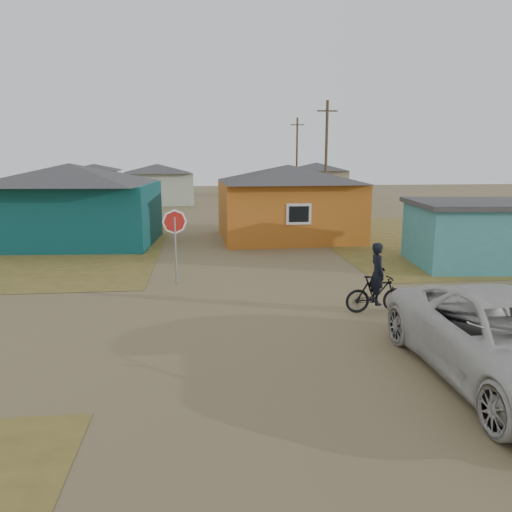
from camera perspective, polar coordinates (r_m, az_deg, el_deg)
The scene contains 13 objects.
ground at distance 13.12m, azimuth 3.18°, elevation -8.16°, with size 120.00×120.00×0.00m, color olive.
grass_ne at distance 30.18m, azimuth 26.04°, elevation 1.95°, with size 20.00×18.00×0.00m, color olive.
house_teal at distance 26.59m, azimuth -20.31°, elevation 5.72°, with size 8.93×7.08×4.00m.
house_yellow at distance 26.68m, azimuth 3.68°, elevation 6.32°, with size 7.72×6.76×3.90m.
shed_turquoise at distance 22.18m, azimuth 25.29°, elevation 2.38°, with size 6.71×4.93×2.60m.
house_pale_west at distance 46.42m, azimuth -11.16°, elevation 8.15°, with size 7.04×6.15×3.60m.
house_beige_east at distance 53.61m, azimuth 6.90°, elevation 8.71°, with size 6.95×6.05×3.60m.
house_pale_north at distance 59.46m, azimuth -17.96°, elevation 8.41°, with size 6.28×5.81×3.40m.
utility_pole_near at distance 35.23m, azimuth 8.01°, elevation 10.97°, with size 1.40×0.20×8.00m.
utility_pole_far at distance 51.08m, azimuth 4.69°, elevation 11.18°, with size 1.40×0.20×8.00m.
stop_sign at distance 17.21m, azimuth -9.25°, elevation 2.98°, with size 0.84×0.18×2.60m.
cyclist at distance 14.51m, azimuth 13.63°, elevation -3.49°, with size 1.79×0.65×2.02m.
vehicle at distance 10.92m, azimuth 27.11°, elevation -8.72°, with size 2.89×6.28×1.74m, color beige.
Camera 1 is at (-2.04, -12.18, 4.41)m, focal length 35.00 mm.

